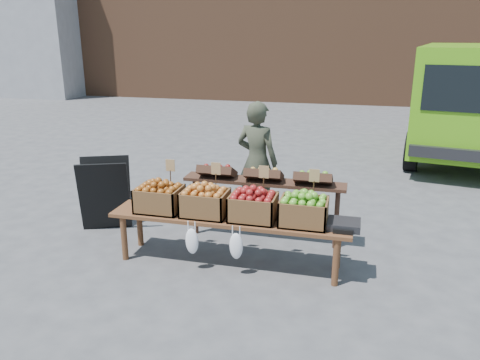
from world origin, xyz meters
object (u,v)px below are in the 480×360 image
(crate_red_apples, at_px, (253,207))
(display_bench, at_px, (229,240))
(crate_green_apples, at_px, (304,212))
(delivery_van, at_px, (475,103))
(chalkboard_sign, at_px, (105,194))
(crate_golden_apples, at_px, (159,199))
(back_table, at_px, (264,202))
(crate_russet_pears, at_px, (205,203))
(weighing_scale, at_px, (344,224))
(vendor, at_px, (257,161))

(crate_red_apples, bearing_deg, display_bench, 180.00)
(display_bench, distance_m, crate_green_apples, 0.93)
(crate_green_apples, bearing_deg, crate_red_apples, 180.00)
(delivery_van, xyz_separation_m, chalkboard_sign, (-5.51, -5.40, -0.67))
(crate_golden_apples, bearing_deg, display_bench, 0.00)
(back_table, distance_m, crate_golden_apples, 1.31)
(crate_golden_apples, height_order, crate_russet_pears, same)
(chalkboard_sign, bearing_deg, crate_red_apples, -38.26)
(back_table, distance_m, display_bench, 0.80)
(chalkboard_sign, bearing_deg, weighing_scale, -33.60)
(chalkboard_sign, xyz_separation_m, crate_green_apples, (2.70, -0.59, 0.22))
(back_table, xyz_separation_m, weighing_scale, (1.00, -0.72, 0.09))
(crate_red_apples, distance_m, weighing_scale, 0.98)
(back_table, height_order, display_bench, back_table)
(vendor, height_order, display_bench, vendor)
(chalkboard_sign, xyz_separation_m, display_bench, (1.87, -0.59, -0.20))
(delivery_van, bearing_deg, crate_red_apples, -109.34)
(vendor, xyz_separation_m, crate_golden_apples, (-0.83, -1.44, -0.12))
(chalkboard_sign, relative_size, back_table, 0.46)
(delivery_van, bearing_deg, vendor, -118.64)
(delivery_van, height_order, weighing_scale, delivery_van)
(vendor, bearing_deg, crate_golden_apples, 76.23)
(crate_red_apples, bearing_deg, back_table, 92.20)
(crate_golden_apples, bearing_deg, back_table, 33.88)
(crate_russet_pears, bearing_deg, crate_red_apples, 0.00)
(delivery_van, distance_m, crate_green_apples, 6.63)
(back_table, xyz_separation_m, crate_russet_pears, (-0.52, -0.72, 0.19))
(back_table, height_order, crate_golden_apples, back_table)
(display_bench, distance_m, crate_golden_apples, 0.93)
(crate_green_apples, bearing_deg, delivery_van, 64.88)
(crate_russet_pears, xyz_separation_m, crate_red_apples, (0.55, 0.00, 0.00))
(display_bench, bearing_deg, chalkboard_sign, 162.51)
(crate_russet_pears, relative_size, crate_red_apples, 1.00)
(vendor, distance_m, crate_red_apples, 1.47)
(delivery_van, height_order, vendor, delivery_van)
(crate_russet_pears, bearing_deg, chalkboard_sign, 159.74)
(delivery_van, relative_size, vendor, 3.09)
(delivery_van, height_order, back_table, delivery_van)
(display_bench, height_order, crate_green_apples, crate_green_apples)
(back_table, relative_size, display_bench, 0.78)
(back_table, xyz_separation_m, crate_green_apples, (0.58, -0.72, 0.19))
(vendor, xyz_separation_m, crate_green_apples, (0.82, -1.44, -0.12))
(chalkboard_sign, distance_m, weighing_scale, 3.18)
(back_table, bearing_deg, crate_russet_pears, -125.96)
(delivery_van, distance_m, weighing_scale, 6.47)
(chalkboard_sign, distance_m, back_table, 2.13)
(crate_red_apples, relative_size, weighing_scale, 1.47)
(delivery_van, height_order, crate_red_apples, delivery_van)
(crate_russet_pears, distance_m, crate_green_apples, 1.10)
(chalkboard_sign, bearing_deg, back_table, -19.40)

